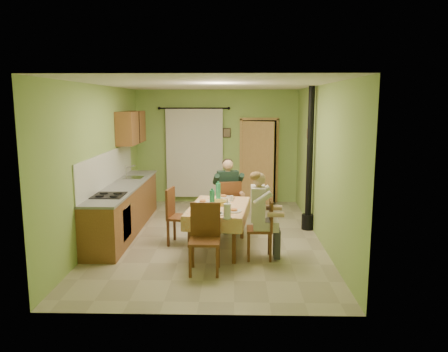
{
  "coord_description": "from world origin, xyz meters",
  "views": [
    {
      "loc": [
        0.44,
        -7.83,
        2.49
      ],
      "look_at": [
        0.25,
        0.1,
        1.15
      ],
      "focal_mm": 35.0,
      "sensor_mm": 36.0,
      "label": 1
    }
  ],
  "objects_px": {
    "dining_table": "(219,227)",
    "man_right": "(260,205)",
    "chair_near": "(205,253)",
    "chair_left": "(181,228)",
    "chair_far": "(228,216)",
    "chair_right": "(260,241)",
    "man_far": "(228,187)",
    "stove_flue": "(309,178)"
  },
  "relations": [
    {
      "from": "chair_left",
      "to": "stove_flue",
      "type": "distance_m",
      "value": 2.7
    },
    {
      "from": "chair_far",
      "to": "chair_right",
      "type": "distance_m",
      "value": 1.62
    },
    {
      "from": "dining_table",
      "to": "man_far",
      "type": "bearing_deg",
      "value": 88.98
    },
    {
      "from": "chair_left",
      "to": "man_far",
      "type": "bearing_deg",
      "value": 144.5
    },
    {
      "from": "chair_near",
      "to": "man_far",
      "type": "distance_m",
      "value": 2.24
    },
    {
      "from": "dining_table",
      "to": "man_far",
      "type": "distance_m",
      "value": 1.21
    },
    {
      "from": "chair_far",
      "to": "man_right",
      "type": "height_order",
      "value": "man_right"
    },
    {
      "from": "man_right",
      "to": "stove_flue",
      "type": "relative_size",
      "value": 0.5
    },
    {
      "from": "dining_table",
      "to": "chair_far",
      "type": "relative_size",
      "value": 1.66
    },
    {
      "from": "stove_flue",
      "to": "chair_left",
      "type": "bearing_deg",
      "value": -158.28
    },
    {
      "from": "chair_near",
      "to": "man_far",
      "type": "xyz_separation_m",
      "value": [
        0.31,
        2.14,
        0.59
      ]
    },
    {
      "from": "dining_table",
      "to": "man_right",
      "type": "bearing_deg",
      "value": -27.09
    },
    {
      "from": "dining_table",
      "to": "chair_right",
      "type": "height_order",
      "value": "chair_right"
    },
    {
      "from": "dining_table",
      "to": "man_right",
      "type": "height_order",
      "value": "man_right"
    },
    {
      "from": "man_right",
      "to": "stove_flue",
      "type": "bearing_deg",
      "value": -31.29
    },
    {
      "from": "chair_far",
      "to": "stove_flue",
      "type": "xyz_separation_m",
      "value": [
        1.58,
        0.15,
        0.73
      ]
    },
    {
      "from": "dining_table",
      "to": "chair_left",
      "type": "bearing_deg",
      "value": 165.4
    },
    {
      "from": "chair_left",
      "to": "man_right",
      "type": "height_order",
      "value": "man_right"
    },
    {
      "from": "man_far",
      "to": "chair_near",
      "type": "bearing_deg",
      "value": -108.97
    },
    {
      "from": "dining_table",
      "to": "chair_left",
      "type": "relative_size",
      "value": 1.67
    },
    {
      "from": "dining_table",
      "to": "chair_near",
      "type": "relative_size",
      "value": 1.65
    },
    {
      "from": "chair_far",
      "to": "chair_near",
      "type": "relative_size",
      "value": 0.99
    },
    {
      "from": "chair_right",
      "to": "chair_far",
      "type": "bearing_deg",
      "value": 20.4
    },
    {
      "from": "chair_left",
      "to": "man_far",
      "type": "distance_m",
      "value": 1.31
    },
    {
      "from": "chair_left",
      "to": "man_right",
      "type": "distance_m",
      "value": 1.64
    },
    {
      "from": "chair_right",
      "to": "man_far",
      "type": "xyz_separation_m",
      "value": [
        -0.54,
        1.54,
        0.59
      ]
    },
    {
      "from": "chair_left",
      "to": "stove_flue",
      "type": "height_order",
      "value": "stove_flue"
    },
    {
      "from": "man_far",
      "to": "man_right",
      "type": "relative_size",
      "value": 1.0
    },
    {
      "from": "chair_far",
      "to": "man_far",
      "type": "xyz_separation_m",
      "value": [
        -0.0,
        0.01,
        0.59
      ]
    },
    {
      "from": "dining_table",
      "to": "man_far",
      "type": "xyz_separation_m",
      "value": [
        0.14,
        1.09,
        0.5
      ]
    },
    {
      "from": "dining_table",
      "to": "chair_left",
      "type": "xyz_separation_m",
      "value": [
        -0.69,
        0.26,
        -0.09
      ]
    },
    {
      "from": "chair_far",
      "to": "chair_right",
      "type": "bearing_deg",
      "value": -81.22
    },
    {
      "from": "dining_table",
      "to": "man_right",
      "type": "xyz_separation_m",
      "value": [
        0.67,
        -0.45,
        0.5
      ]
    },
    {
      "from": "dining_table",
      "to": "chair_right",
      "type": "bearing_deg",
      "value": -26.59
    },
    {
      "from": "dining_table",
      "to": "chair_near",
      "type": "bearing_deg",
      "value": -92.65
    },
    {
      "from": "chair_far",
      "to": "stove_flue",
      "type": "distance_m",
      "value": 1.75
    },
    {
      "from": "chair_near",
      "to": "man_far",
      "type": "relative_size",
      "value": 0.73
    },
    {
      "from": "chair_near",
      "to": "man_right",
      "type": "xyz_separation_m",
      "value": [
        0.84,
        0.6,
        0.59
      ]
    },
    {
      "from": "man_far",
      "to": "stove_flue",
      "type": "xyz_separation_m",
      "value": [
        1.58,
        0.13,
        0.15
      ]
    },
    {
      "from": "chair_right",
      "to": "man_right",
      "type": "relative_size",
      "value": 0.69
    },
    {
      "from": "dining_table",
      "to": "stove_flue",
      "type": "distance_m",
      "value": 2.21
    },
    {
      "from": "chair_right",
      "to": "chair_left",
      "type": "xyz_separation_m",
      "value": [
        -1.37,
        0.71,
        0.0
      ]
    }
  ]
}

